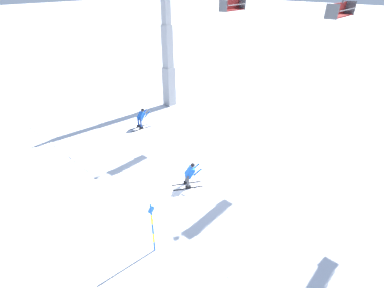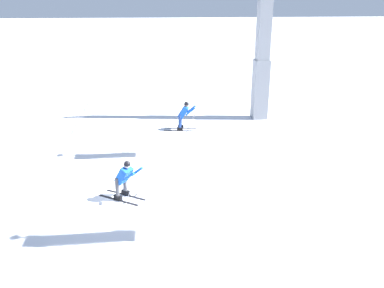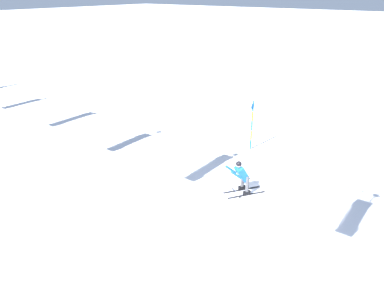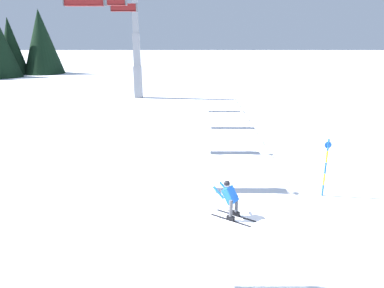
{
  "view_description": "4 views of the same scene",
  "coord_description": "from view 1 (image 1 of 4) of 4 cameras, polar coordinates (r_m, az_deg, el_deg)",
  "views": [
    {
      "loc": [
        8.81,
        -8.88,
        9.37
      ],
      "look_at": [
        0.06,
        0.67,
        1.8
      ],
      "focal_mm": 26.75,
      "sensor_mm": 36.0,
      "label": 1
    },
    {
      "loc": [
        12.6,
        0.61,
        6.2
      ],
      "look_at": [
        1.35,
        1.85,
        2.04
      ],
      "focal_mm": 37.09,
      "sensor_mm": 36.0,
      "label": 2
    },
    {
      "loc": [
        -5.06,
        10.55,
        7.24
      ],
      "look_at": [
        0.66,
        2.98,
        3.19
      ],
      "focal_mm": 34.32,
      "sensor_mm": 36.0,
      "label": 3
    },
    {
      "loc": [
        -10.49,
        1.03,
        6.31
      ],
      "look_at": [
        1.23,
        1.06,
        2.61
      ],
      "focal_mm": 32.96,
      "sensor_mm": 36.0,
      "label": 4
    }
  ],
  "objects": [
    {
      "name": "skier_distant_uphill",
      "position": [
        20.63,
        -10.09,
        5.34
      ],
      "size": [
        0.87,
        1.68,
        1.58
      ],
      "color": "black",
      "rests_on": "ground_plane"
    },
    {
      "name": "trail_marker_pole",
      "position": [
        11.24,
        -7.87,
        -16.07
      ],
      "size": [
        0.07,
        0.28,
        2.41
      ],
      "color": "blue",
      "rests_on": "ground_plane"
    },
    {
      "name": "chairlift_seat_nearest",
      "position": [
        19.01,
        7.92,
        25.85
      ],
      "size": [
        0.61,
        1.95,
        2.32
      ],
      "color": "black"
    },
    {
      "name": "lift_tower_near",
      "position": [
        23.37,
        -4.87,
        17.29
      ],
      "size": [
        0.78,
        2.34,
        10.06
      ],
      "color": "gray",
      "rests_on": "ground_plane"
    },
    {
      "name": "chairlift_seat_second",
      "position": [
        16.26,
        27.31,
        22.69
      ],
      "size": [
        0.61,
        2.42,
        2.21
      ],
      "color": "black"
    },
    {
      "name": "ground_plane",
      "position": [
        15.63,
        -1.83,
        -6.56
      ],
      "size": [
        260.0,
        260.0,
        0.0
      ],
      "primitive_type": "plane",
      "color": "white"
    },
    {
      "name": "skier_carving_main",
      "position": [
        14.56,
        -0.4,
        -5.88
      ],
      "size": [
        1.35,
        1.61,
        1.49
      ],
      "color": "black",
      "rests_on": "ground_plane"
    }
  ]
}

